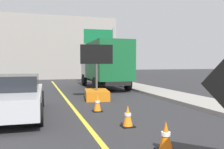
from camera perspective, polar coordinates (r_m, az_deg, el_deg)
lane_center_stripe at (r=6.57m, az=-4.95°, el=-13.09°), size 0.14×36.00×0.01m
arrow_board_trailer at (r=11.94m, az=-3.65°, el=-3.58°), size 1.59×1.94×2.70m
box_truck at (r=17.02m, az=-1.68°, el=2.63°), size 2.49×6.57×3.23m
pickup_car at (r=8.83m, az=-22.85°, el=-4.61°), size 2.24×4.79×1.38m
highway_guide_sign at (r=21.86m, az=-1.68°, el=7.01°), size 2.79×0.25×5.00m
far_building_block at (r=31.61m, az=-14.29°, el=5.76°), size 14.35×9.34×7.00m
traffic_cone_near_sign at (r=5.18m, az=12.63°, el=-14.08°), size 0.36×0.36×0.62m
traffic_cone_mid_lane at (r=6.88m, az=3.76°, el=-9.84°), size 0.36×0.36×0.61m
traffic_cone_far_lane at (r=8.97m, az=-3.48°, el=-6.77°), size 0.36×0.36×0.64m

